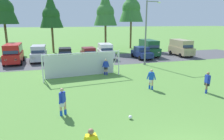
% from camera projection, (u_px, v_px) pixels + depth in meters
% --- Properties ---
extents(ground_plane, '(400.00, 400.00, 0.00)m').
position_uv_depth(ground_plane, '(103.00, 72.00, 21.45)').
color(ground_plane, '#598C3D').
extents(parking_lot_strip, '(52.00, 8.40, 0.01)m').
position_uv_depth(parking_lot_strip, '(91.00, 60.00, 28.34)').
color(parking_lot_strip, '#4C4C51').
rests_on(parking_lot_strip, ground).
extents(soccer_ball, '(0.22, 0.22, 0.22)m').
position_uv_depth(soccer_ball, '(130.00, 117.00, 11.14)').
color(soccer_ball, white).
rests_on(soccer_ball, ground).
extents(soccer_goal, '(7.56, 2.61, 2.57)m').
position_uv_depth(soccer_goal, '(81.00, 64.00, 19.62)').
color(soccer_goal, white).
rests_on(soccer_goal, ground).
extents(player_striker_near, '(0.47, 0.66, 1.64)m').
position_uv_depth(player_striker_near, '(63.00, 102.00, 11.47)').
color(player_striker_near, tan).
rests_on(player_striker_near, ground).
extents(player_midfield_center, '(0.67, 0.44, 1.64)m').
position_uv_depth(player_midfield_center, '(151.00, 79.00, 15.94)').
color(player_midfield_center, tan).
rests_on(player_midfield_center, ground).
extents(player_defender_far, '(0.73, 0.25, 1.64)m').
position_uv_depth(player_defender_far, '(106.00, 67.00, 20.30)').
color(player_defender_far, tan).
rests_on(player_defender_far, ground).
extents(player_winger_left, '(0.32, 0.72, 1.64)m').
position_uv_depth(player_winger_left, '(207.00, 83.00, 15.09)').
color(player_winger_left, '#936B4C').
rests_on(player_winger_left, ground).
extents(parked_car_slot_far_left, '(2.28, 4.84, 2.52)m').
position_uv_depth(parked_car_slot_far_left, '(13.00, 53.00, 25.77)').
color(parked_car_slot_far_left, red).
rests_on(parked_car_slot_far_left, ground).
extents(parked_car_slot_left, '(2.19, 4.63, 2.16)m').
position_uv_depth(parked_car_slot_left, '(39.00, 53.00, 27.19)').
color(parked_car_slot_left, '#B2B2BC').
rests_on(parked_car_slot_left, ground).
extents(parked_car_slot_center_left, '(2.23, 4.30, 1.72)m').
position_uv_depth(parked_car_slot_center_left, '(65.00, 54.00, 28.12)').
color(parked_car_slot_center_left, black).
rests_on(parked_car_slot_center_left, ground).
extents(parked_car_slot_center, '(2.16, 4.26, 1.72)m').
position_uv_depth(parked_car_slot_center, '(89.00, 53.00, 28.60)').
color(parked_car_slot_center, maroon).
rests_on(parked_car_slot_center, ground).
extents(parked_car_slot_center_right, '(2.39, 4.72, 2.16)m').
position_uv_depth(parked_car_slot_center_right, '(105.00, 51.00, 29.45)').
color(parked_car_slot_center_right, silver).
rests_on(parked_car_slot_center_right, ground).
extents(parked_car_slot_right, '(2.06, 4.21, 1.72)m').
position_uv_depth(parked_car_slot_right, '(142.00, 53.00, 29.39)').
color(parked_car_slot_right, navy).
rests_on(parked_car_slot_right, ground).
extents(parked_car_slot_far_right, '(2.45, 4.93, 2.52)m').
position_uv_depth(parked_car_slot_far_right, '(149.00, 48.00, 31.43)').
color(parked_car_slot_far_right, '#194C2D').
rests_on(parked_car_slot_far_right, ground).
extents(parked_car_slot_end, '(2.46, 4.93, 2.52)m').
position_uv_depth(parked_car_slot_end, '(181.00, 47.00, 31.76)').
color(parked_car_slot_end, tan).
rests_on(parked_car_slot_end, ground).
extents(tree_left_edge, '(4.43, 4.43, 11.80)m').
position_uv_depth(tree_left_edge, '(2.00, 3.00, 31.83)').
color(tree_left_edge, brown).
rests_on(tree_left_edge, ground).
extents(tree_mid_left, '(3.86, 3.86, 10.28)m').
position_uv_depth(tree_mid_left, '(51.00, 11.00, 33.60)').
color(tree_mid_left, brown).
rests_on(tree_mid_left, ground).
extents(tree_center_back, '(4.16, 4.16, 11.10)m').
position_uv_depth(tree_center_back, '(105.00, 8.00, 35.19)').
color(tree_center_back, brown).
rests_on(tree_center_back, ground).
extents(tree_mid_right, '(4.73, 4.73, 12.62)m').
position_uv_depth(tree_mid_right, '(131.00, 4.00, 38.95)').
color(tree_mid_right, brown).
rests_on(tree_mid_right, ground).
extents(street_lamp, '(2.00, 0.32, 7.74)m').
position_uv_depth(street_lamp, '(147.00, 32.00, 24.45)').
color(street_lamp, slate).
rests_on(street_lamp, ground).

